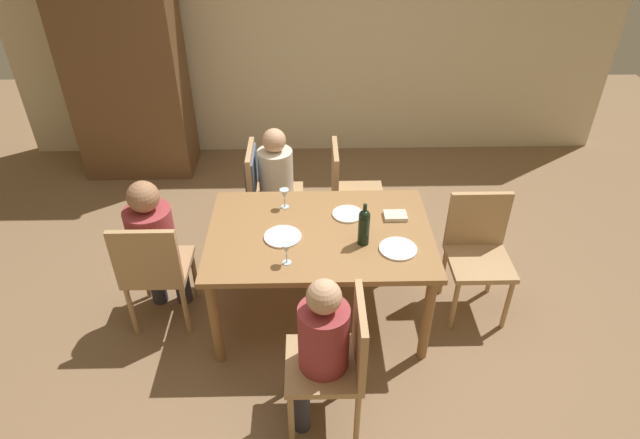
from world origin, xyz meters
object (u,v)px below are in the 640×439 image
person_woman_host (319,344)px  person_man_guest (154,242)px  chair_far_right (348,189)px  armoire_cabinet (126,70)px  wine_bottle_tall_green (364,226)px  wine_glass_near_left (284,195)px  dinner_plate_guest_right (398,249)px  dining_table (320,242)px  dinner_plate_host (348,214)px  chair_left_end (154,267)px  person_man_bearded (279,179)px  dinner_plate_guest_left (283,237)px  chair_far_left (262,184)px  wine_glass_centre (286,249)px  chair_near (339,356)px  chair_right_end (478,247)px

person_woman_host → person_man_guest: person_man_guest is taller
chair_far_right → person_man_guest: size_ratio=0.80×
armoire_cabinet → wine_bottle_tall_green: (2.15, -2.40, -0.20)m
wine_glass_near_left → dinner_plate_guest_right: wine_glass_near_left is taller
dining_table → dinner_plate_host: size_ratio=6.93×
chair_left_end → person_man_bearded: bearing=50.0°
wine_bottle_tall_green → dinner_plate_host: 0.36m
chair_far_right → dinner_plate_guest_right: (0.25, -1.11, 0.23)m
person_man_bearded → dinner_plate_guest_left: (0.07, -0.96, 0.13)m
person_man_guest → dinner_plate_guest_right: size_ratio=4.65×
chair_left_end → person_man_guest: 0.17m
dining_table → wine_bottle_tall_green: bearing=-25.5°
chair_far_left → dinner_plate_guest_left: size_ratio=3.64×
chair_left_end → dinner_plate_guest_right: (1.65, -0.12, 0.23)m
person_woman_host → armoire_cabinet: bearing=30.2°
person_woman_host → dinner_plate_host: person_woman_host is taller
wine_bottle_tall_green → dinner_plate_host: size_ratio=1.38×
chair_far_left → chair_far_right: same height
chair_far_right → wine_glass_centre: bearing=-21.2°
chair_far_left → person_man_bearded: bearing=90.0°
dinner_plate_guest_right → wine_glass_centre: bearing=-170.9°
person_man_bearded → person_man_guest: person_man_guest is taller
armoire_cabinet → chair_far_right: size_ratio=2.37×
chair_far_left → dinner_plate_guest_right: 1.48m
wine_glass_centre → person_man_guest: bearing=159.3°
chair_near → armoire_cabinet: bearing=31.7°
wine_glass_near_left → dinner_plate_guest_left: bearing=-90.6°
chair_near → chair_left_end: 1.48m
person_woman_host → wine_bottle_tall_green: bearing=-21.9°
dinner_plate_guest_left → person_man_bearded: bearing=94.0°
person_man_bearded → dinner_plate_guest_right: bearing=36.6°
chair_near → dinner_plate_guest_right: chair_near is taller
wine_glass_near_left → dinner_plate_guest_right: size_ratio=0.60×
person_man_guest → dinner_plate_guest_left: 0.90m
chair_far_left → dinner_plate_host: bearing=43.6°
wine_glass_near_left → wine_glass_centre: (0.03, -0.63, 0.00)m
person_man_bearded → wine_bottle_tall_green: 1.22m
person_woman_host → wine_glass_centre: bearing=18.4°
person_woman_host → wine_glass_near_left: (-0.22, 1.21, 0.22)m
chair_far_left → chair_left_end: same height
person_man_guest → dinner_plate_guest_right: bearing=-8.2°
chair_far_right → wine_bottle_tall_green: bearing=1.4°
wine_glass_centre → dinner_plate_guest_left: (-0.04, 0.26, -0.10)m
person_woman_host → chair_far_left: bearing=13.8°
armoire_cabinet → dining_table: size_ratio=1.42×
dining_table → wine_glass_centre: bearing=-123.6°
wine_glass_centre → dinner_plate_guest_right: (0.72, 0.11, -0.10)m
chair_left_end → chair_far_right: size_ratio=1.00×
chair_near → chair_far_left: same height
chair_right_end → dining_table: bearing=4.4°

